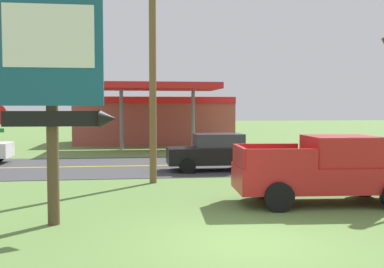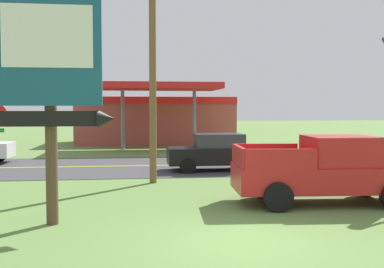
{
  "view_description": "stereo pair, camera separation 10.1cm",
  "coord_description": "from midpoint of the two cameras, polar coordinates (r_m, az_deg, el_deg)",
  "views": [
    {
      "loc": [
        -2.22,
        -9.16,
        2.77
      ],
      "look_at": [
        0.0,
        8.0,
        1.8
      ],
      "focal_mm": 43.6,
      "sensor_mm": 36.0,
      "label": 1
    },
    {
      "loc": [
        -2.12,
        -9.18,
        2.77
      ],
      "look_at": [
        0.0,
        8.0,
        1.8
      ],
      "focal_mm": 43.6,
      "sensor_mm": 36.0,
      "label": 2
    }
  ],
  "objects": [
    {
      "name": "utility_pole",
      "position": [
        17.26,
        -5.01,
        9.18
      ],
      "size": [
        1.99,
        0.26,
        8.52
      ],
      "color": "brown",
      "rests_on": "ground"
    },
    {
      "name": "road_asphalt",
      "position": [
        22.45,
        -1.77,
        -3.86
      ],
      "size": [
        140.0,
        8.0,
        0.02
      ],
      "primitive_type": "cube",
      "color": "#3D3D3F",
      "rests_on": "ground"
    },
    {
      "name": "car_black_mid_lane",
      "position": [
        20.58,
        2.78,
        -2.2
      ],
      "size": [
        4.2,
        2.0,
        1.64
      ],
      "color": "black",
      "rests_on": "ground"
    },
    {
      "name": "gas_station",
      "position": [
        36.91,
        -4.79,
        1.91
      ],
      "size": [
        12.0,
        11.5,
        4.4
      ],
      "color": "#A84C42",
      "rests_on": "ground"
    },
    {
      "name": "road_centre_line",
      "position": [
        22.44,
        -1.77,
        -3.83
      ],
      "size": [
        126.0,
        0.2,
        0.01
      ],
      "primitive_type": "cube",
      "color": "gold",
      "rests_on": "road_asphalt"
    },
    {
      "name": "pickup_red_parked_on_lawn",
      "position": [
        14.05,
        16.05,
        -4.3
      ],
      "size": [
        5.31,
        2.48,
        1.96
      ],
      "color": "red",
      "rests_on": "ground"
    },
    {
      "name": "motel_sign",
      "position": [
        11.33,
        -16.89,
        7.4
      ],
      "size": [
        2.7,
        0.54,
        5.68
      ],
      "color": "brown",
      "rests_on": "ground"
    },
    {
      "name": "ground_plane",
      "position": [
        9.82,
        5.86,
        -13.18
      ],
      "size": [
        180.0,
        180.0,
        0.0
      ],
      "primitive_type": "plane",
      "color": "#5B7F3D"
    }
  ]
}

